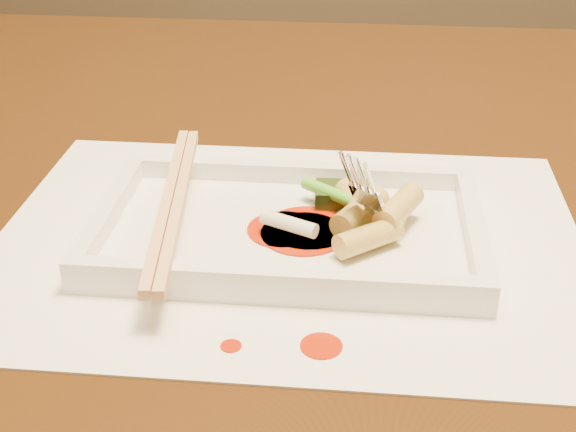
# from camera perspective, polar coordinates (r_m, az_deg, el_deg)

# --- Properties ---
(table) EXTENTS (1.40, 0.90, 0.75)m
(table) POSITION_cam_1_polar(r_m,az_deg,el_deg) (0.69, 1.50, -4.78)
(table) COLOR black
(table) RESTS_ON ground
(placemat) EXTENTS (0.40, 0.30, 0.00)m
(placemat) POSITION_cam_1_polar(r_m,az_deg,el_deg) (0.55, -0.00, -1.71)
(placemat) COLOR white
(placemat) RESTS_ON table
(sauce_splatter_a) EXTENTS (0.02, 0.02, 0.00)m
(sauce_splatter_a) POSITION_cam_1_polar(r_m,az_deg,el_deg) (0.45, 2.38, -9.21)
(sauce_splatter_a) COLOR #B72105
(sauce_splatter_a) RESTS_ON placemat
(sauce_splatter_b) EXTENTS (0.01, 0.01, 0.00)m
(sauce_splatter_b) POSITION_cam_1_polar(r_m,az_deg,el_deg) (0.45, -4.08, -9.20)
(sauce_splatter_b) COLOR #B72105
(sauce_splatter_b) RESTS_ON placemat
(plate_base) EXTENTS (0.26, 0.16, 0.01)m
(plate_base) POSITION_cam_1_polar(r_m,az_deg,el_deg) (0.55, -0.00, -1.29)
(plate_base) COLOR white
(plate_base) RESTS_ON placemat
(plate_rim_far) EXTENTS (0.26, 0.01, 0.01)m
(plate_rim_far) POSITION_cam_1_polar(r_m,az_deg,el_deg) (0.61, 0.69, 3.12)
(plate_rim_far) COLOR white
(plate_rim_far) RESTS_ON plate_base
(plate_rim_near) EXTENTS (0.26, 0.01, 0.01)m
(plate_rim_near) POSITION_cam_1_polar(r_m,az_deg,el_deg) (0.48, -0.88, -4.59)
(plate_rim_near) COLOR white
(plate_rim_near) RESTS_ON plate_base
(plate_rim_left) EXTENTS (0.01, 0.14, 0.01)m
(plate_rim_left) POSITION_cam_1_polar(r_m,az_deg,el_deg) (0.56, -12.62, 0.33)
(plate_rim_left) COLOR white
(plate_rim_left) RESTS_ON plate_base
(plate_rim_right) EXTENTS (0.01, 0.14, 0.01)m
(plate_rim_right) POSITION_cam_1_polar(r_m,az_deg,el_deg) (0.54, 13.11, -0.90)
(plate_rim_right) COLOR white
(plate_rim_right) RESTS_ON plate_base
(veg_piece) EXTENTS (0.04, 0.03, 0.01)m
(veg_piece) POSITION_cam_1_polar(r_m,az_deg,el_deg) (0.57, 3.88, 1.54)
(veg_piece) COLOR black
(veg_piece) RESTS_ON plate_base
(scallion_white) EXTENTS (0.04, 0.03, 0.01)m
(scallion_white) POSITION_cam_1_polar(r_m,az_deg,el_deg) (0.53, 0.07, -0.55)
(scallion_white) COLOR #EAEACC
(scallion_white) RESTS_ON plate_base
(scallion_green) EXTENTS (0.07, 0.06, 0.01)m
(scallion_green) POSITION_cam_1_polar(r_m,az_deg,el_deg) (0.55, 4.54, 1.06)
(scallion_green) COLOR #47A51A
(scallion_green) RESTS_ON plate_base
(chopstick_a) EXTENTS (0.03, 0.23, 0.01)m
(chopstick_a) POSITION_cam_1_polar(r_m,az_deg,el_deg) (0.55, -8.56, 1.09)
(chopstick_a) COLOR tan
(chopstick_a) RESTS_ON plate_rim_near
(chopstick_b) EXTENTS (0.03, 0.23, 0.01)m
(chopstick_b) POSITION_cam_1_polar(r_m,az_deg,el_deg) (0.55, -7.74, 1.06)
(chopstick_b) COLOR tan
(chopstick_b) RESTS_ON plate_rim_near
(fork) EXTENTS (0.09, 0.10, 0.14)m
(fork) POSITION_cam_1_polar(r_m,az_deg,el_deg) (0.53, 7.86, 6.69)
(fork) COLOR silver
(fork) RESTS_ON plate_base
(sauce_blob_0) EXTENTS (0.06, 0.06, 0.00)m
(sauce_blob_0) POSITION_cam_1_polar(r_m,az_deg,el_deg) (0.54, 1.46, -0.84)
(sauce_blob_0) COLOR #B72105
(sauce_blob_0) RESTS_ON plate_base
(sauce_blob_1) EXTENTS (0.05, 0.05, 0.00)m
(sauce_blob_1) POSITION_cam_1_polar(r_m,az_deg,el_deg) (0.54, -0.31, -0.97)
(sauce_blob_1) COLOR #B72105
(sauce_blob_1) RESTS_ON plate_base
(sauce_blob_2) EXTENTS (0.06, 0.06, 0.00)m
(sauce_blob_2) POSITION_cam_1_polar(r_m,az_deg,el_deg) (0.54, 1.10, -1.26)
(sauce_blob_2) COLOR #B72105
(sauce_blob_2) RESTS_ON plate_base
(rice_cake_0) EXTENTS (0.05, 0.04, 0.02)m
(rice_cake_0) POSITION_cam_1_polar(r_m,az_deg,el_deg) (0.52, 5.74, -1.51)
(rice_cake_0) COLOR #D3C062
(rice_cake_0) RESTS_ON plate_base
(rice_cake_1) EXTENTS (0.04, 0.05, 0.02)m
(rice_cake_1) POSITION_cam_1_polar(r_m,az_deg,el_deg) (0.55, 5.15, 0.28)
(rice_cake_1) COLOR #D3C062
(rice_cake_1) RESTS_ON plate_base
(rice_cake_2) EXTENTS (0.04, 0.05, 0.02)m
(rice_cake_2) POSITION_cam_1_polar(r_m,az_deg,el_deg) (0.54, 7.88, 0.55)
(rice_cake_2) COLOR #D3C062
(rice_cake_2) RESTS_ON plate_base
(rice_cake_3) EXTENTS (0.04, 0.05, 0.02)m
(rice_cake_3) POSITION_cam_1_polar(r_m,az_deg,el_deg) (0.55, 5.08, 0.81)
(rice_cake_3) COLOR #D3C062
(rice_cake_3) RESTS_ON plate_base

